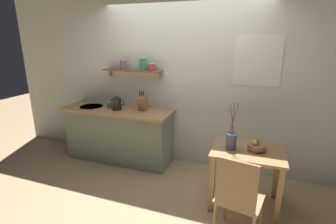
{
  "coord_description": "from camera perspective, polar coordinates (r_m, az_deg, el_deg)",
  "views": [
    {
      "loc": [
        1.11,
        -3.07,
        1.99
      ],
      "look_at": [
        -0.1,
        0.25,
        0.95
      ],
      "focal_mm": 26.73,
      "sensor_mm": 36.0,
      "label": 1
    }
  ],
  "objects": [
    {
      "name": "ground_plane",
      "position": [
        3.83,
        0.13,
        -14.96
      ],
      "size": [
        14.0,
        14.0,
        0.0
      ],
      "primitive_type": "plane",
      "color": "tan"
    },
    {
      "name": "back_wall",
      "position": [
        3.88,
        6.28,
        6.83
      ],
      "size": [
        6.8,
        0.11,
        2.7
      ],
      "color": "silver",
      "rests_on": "ground_plane"
    },
    {
      "name": "kitchen_counter",
      "position": [
        4.28,
        -11.14,
        -4.92
      ],
      "size": [
        1.83,
        0.63,
        0.9
      ],
      "color": "gray",
      "rests_on": "ground_plane"
    },
    {
      "name": "wall_shelf",
      "position": [
        4.03,
        -7.23,
        10.02
      ],
      "size": [
        1.0,
        0.2,
        0.32
      ],
      "color": "brown"
    },
    {
      "name": "dining_table",
      "position": [
        3.17,
        17.6,
        -10.52
      ],
      "size": [
        0.82,
        0.65,
        0.74
      ],
      "color": "tan",
      "rests_on": "ground_plane"
    },
    {
      "name": "dining_chair_near",
      "position": [
        2.64,
        15.68,
        -17.97
      ],
      "size": [
        0.5,
        0.48,
        0.95
      ],
      "color": "tan",
      "rests_on": "ground_plane"
    },
    {
      "name": "fruit_bowl",
      "position": [
        3.12,
        19.49,
        -7.3
      ],
      "size": [
        0.21,
        0.21,
        0.13
      ],
      "color": "#BC704C",
      "rests_on": "dining_table"
    },
    {
      "name": "twig_vase",
      "position": [
        3.04,
        14.21,
        -6.37
      ],
      "size": [
        0.12,
        0.12,
        0.57
      ],
      "color": "#475675",
      "rests_on": "dining_table"
    },
    {
      "name": "electric_kettle",
      "position": [
        4.05,
        -11.53,
        1.9
      ],
      "size": [
        0.24,
        0.16,
        0.22
      ],
      "color": "black",
      "rests_on": "kitchen_counter"
    },
    {
      "name": "knife_block",
      "position": [
        3.92,
        -5.8,
        2.14
      ],
      "size": [
        0.12,
        0.19,
        0.32
      ],
      "color": "#9E6B3D",
      "rests_on": "kitchen_counter"
    },
    {
      "name": "coffee_mug_by_sink",
      "position": [
        4.2,
        -13.11,
        1.6
      ],
      "size": [
        0.12,
        0.08,
        0.09
      ],
      "color": "slate",
      "rests_on": "kitchen_counter"
    }
  ]
}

